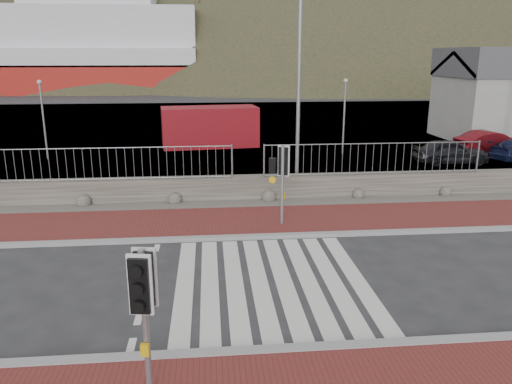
{
  "coord_description": "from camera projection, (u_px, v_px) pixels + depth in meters",
  "views": [
    {
      "loc": [
        -1.43,
        -11.06,
        5.34
      ],
      "look_at": [
        -0.1,
        3.0,
        1.45
      ],
      "focal_mm": 35.0,
      "sensor_mm": 36.0,
      "label": 1
    }
  ],
  "objects": [
    {
      "name": "water",
      "position": [
        218.0,
        93.0,
        72.54
      ],
      "size": [
        220.0,
        50.0,
        0.05
      ],
      "primitive_type": "cube",
      "color": "#3F4C54",
      "rests_on": "ground"
    },
    {
      "name": "ferry",
      "position": [
        49.0,
        55.0,
        73.67
      ],
      "size": [
        50.0,
        16.0,
        20.0
      ],
      "color": "maroon",
      "rests_on": "ground"
    },
    {
      "name": "streetlight",
      "position": [
        303.0,
        74.0,
        18.86
      ],
      "size": [
        1.71,
        0.65,
        8.25
      ],
      "rotation": [
        0.0,
        0.0,
        -0.28
      ],
      "color": "gray",
      "rests_on": "ground"
    },
    {
      "name": "railing",
      "position": [
        248.0,
        153.0,
        18.54
      ],
      "size": [
        18.07,
        0.07,
        1.22
      ],
      "color": "gray",
      "rests_on": "stone_wall"
    },
    {
      "name": "car_b",
      "position": [
        491.0,
        143.0,
        27.68
      ],
      "size": [
        4.08,
        1.89,
        1.3
      ],
      "primitive_type": "imported",
      "rotation": [
        0.0,
        0.0,
        1.7
      ],
      "color": "#560C12",
      "rests_on": "ground"
    },
    {
      "name": "shipping_container",
      "position": [
        210.0,
        127.0,
        29.99
      ],
      "size": [
        5.9,
        3.01,
        2.36
      ],
      "primitive_type": "cube",
      "rotation": [
        0.0,
        0.0,
        0.12
      ],
      "color": "maroon",
      "rests_on": "ground"
    },
    {
      "name": "traffic_signal_near",
      "position": [
        144.0,
        294.0,
        7.53
      ],
      "size": [
        0.4,
        0.28,
        2.58
      ],
      "rotation": [
        0.0,
        0.0,
        -0.16
      ],
      "color": "gray",
      "rests_on": "ground"
    },
    {
      "name": "kerb_far",
      "position": [
        259.0,
        237.0,
        15.03
      ],
      "size": [
        40.0,
        0.25,
        0.12
      ],
      "primitive_type": "cube",
      "color": "gray",
      "rests_on": "ground"
    },
    {
      "name": "quay",
      "position": [
        227.0,
        126.0,
        38.94
      ],
      "size": [
        120.0,
        40.0,
        0.5
      ],
      "primitive_type": "cube",
      "color": "#4C4C4F",
      "rests_on": "ground"
    },
    {
      "name": "car_a",
      "position": [
        451.0,
        152.0,
        25.22
      ],
      "size": [
        3.74,
        1.64,
        1.25
      ],
      "primitive_type": "imported",
      "rotation": [
        0.0,
        0.0,
        1.53
      ],
      "color": "black",
      "rests_on": "ground"
    },
    {
      "name": "zebra_crossing",
      "position": [
        271.0,
        282.0,
        12.16
      ],
      "size": [
        4.62,
        5.6,
        0.01
      ],
      "color": "silver",
      "rests_on": "ground"
    },
    {
      "name": "traffic_signal_far",
      "position": [
        281.0,
        168.0,
        15.68
      ],
      "size": [
        0.64,
        0.42,
        2.63
      ],
      "rotation": [
        0.0,
        0.0,
        2.73
      ],
      "color": "gray",
      "rests_on": "ground"
    },
    {
      "name": "ground",
      "position": [
        271.0,
        282.0,
        12.16
      ],
      "size": [
        220.0,
        220.0,
        0.0
      ],
      "primitive_type": "plane",
      "color": "#28282B",
      "rests_on": "ground"
    },
    {
      "name": "hills_backdrop",
      "position": [
        250.0,
        197.0,
        103.26
      ],
      "size": [
        254.0,
        90.0,
        100.0
      ],
      "color": "#2B2F1C",
      "rests_on": "ground"
    },
    {
      "name": "stone_wall",
      "position": [
        248.0,
        188.0,
        19.05
      ],
      "size": [
        40.0,
        0.6,
        0.9
      ],
      "primitive_type": "cube",
      "color": "#4A453C",
      "rests_on": "ground"
    },
    {
      "name": "gravel_strip",
      "position": [
        250.0,
        204.0,
        18.39
      ],
      "size": [
        40.0,
        1.5,
        0.06
      ],
      "primitive_type": "cube",
      "color": "#59544C",
      "rests_on": "ground"
    },
    {
      "name": "kerb_near",
      "position": [
        292.0,
        350.0,
        9.27
      ],
      "size": [
        40.0,
        0.25,
        0.12
      ],
      "primitive_type": "cube",
      "color": "gray",
      "rests_on": "ground"
    },
    {
      "name": "sidewalk_far",
      "position": [
        255.0,
        221.0,
        16.47
      ],
      "size": [
        40.0,
        3.0,
        0.08
      ],
      "primitive_type": "cube",
      "color": "maroon",
      "rests_on": "ground"
    }
  ]
}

